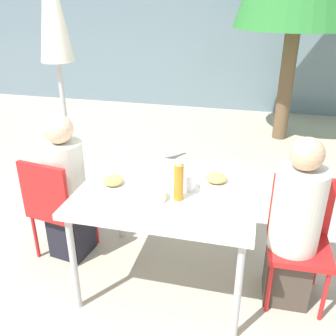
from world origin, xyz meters
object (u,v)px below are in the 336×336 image
at_px(chair_left, 56,203).
at_px(chair_right, 299,231).
at_px(closed_umbrella, 53,20).
at_px(drinking_cup, 189,183).
at_px(person_left, 66,191).
at_px(bottle, 179,182).
at_px(person_right, 294,228).
at_px(salad_bowl, 151,195).

distance_m(chair_left, chair_right, 1.77).
bearing_deg(closed_umbrella, chair_left, -68.23).
xyz_separation_m(chair_left, drinking_cup, (1.04, -0.05, 0.32)).
bearing_deg(chair_right, closed_umbrella, -24.50).
height_order(person_left, bottle, person_left).
distance_m(person_left, bottle, 1.01).
height_order(person_right, salad_bowl, person_right).
xyz_separation_m(person_left, chair_right, (1.71, -0.02, -0.07)).
bearing_deg(drinking_cup, salad_bowl, -141.25).
relative_size(closed_umbrella, salad_bowl, 12.24).
relative_size(chair_left, person_left, 0.73).
height_order(person_right, bottle, person_right).
distance_m(person_right, bottle, 0.81).
distance_m(person_right, drinking_cup, 0.73).
xyz_separation_m(chair_left, bottle, (0.99, -0.18, 0.39)).
bearing_deg(salad_bowl, chair_right, 15.76).
xyz_separation_m(person_left, salad_bowl, (0.76, -0.29, 0.23)).
height_order(bottle, drinking_cup, bottle).
height_order(bottle, salad_bowl, bottle).
distance_m(person_left, chair_right, 1.71).
xyz_separation_m(person_left, closed_umbrella, (-0.45, 0.89, 1.15)).
xyz_separation_m(chair_left, salad_bowl, (0.82, -0.22, 0.30)).
bearing_deg(chair_left, salad_bowl, -6.13).
bearing_deg(chair_right, bottle, 14.48).
bearing_deg(drinking_cup, bottle, -109.44).
relative_size(person_right, closed_umbrella, 0.50).
xyz_separation_m(chair_left, person_right, (1.72, -0.03, 0.07)).
bearing_deg(bottle, drinking_cup, 70.56).
relative_size(drinking_cup, salad_bowl, 0.57).
distance_m(person_left, person_right, 1.67).
bearing_deg(drinking_cup, chair_right, 7.53).
distance_m(person_left, salad_bowl, 0.85).
relative_size(chair_left, drinking_cup, 7.79).
xyz_separation_m(chair_right, drinking_cup, (-0.74, -0.10, 0.32)).
bearing_deg(bottle, closed_umbrella, 140.41).
distance_m(closed_umbrella, salad_bowl, 1.92).
bearing_deg(chair_left, drinking_cup, 6.07).
relative_size(chair_left, closed_umbrella, 0.36).
bearing_deg(person_left, chair_right, 7.96).
bearing_deg(person_right, chair_right, -121.84).
bearing_deg(closed_umbrella, chair_right, -22.92).
bearing_deg(closed_umbrella, person_left, -63.38).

